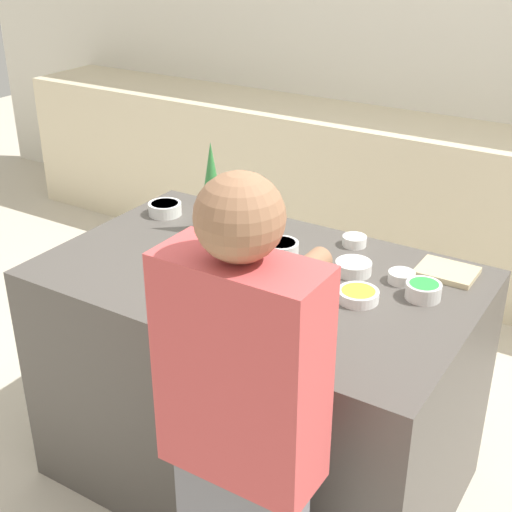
# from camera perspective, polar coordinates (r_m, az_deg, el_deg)

# --- Properties ---
(ground_plane) EXTENTS (12.00, 12.00, 0.00)m
(ground_plane) POSITION_cam_1_polar(r_m,az_deg,el_deg) (3.04, 0.11, -16.85)
(ground_plane) COLOR beige
(wall_back) EXTENTS (8.00, 0.05, 2.60)m
(wall_back) POSITION_cam_1_polar(r_m,az_deg,el_deg) (4.44, 16.75, 15.05)
(wall_back) COLOR white
(wall_back) RESTS_ON ground_plane
(back_cabinet_block) EXTENTS (6.00, 0.60, 0.95)m
(back_cabinet_block) POSITION_cam_1_polar(r_m,az_deg,el_deg) (4.36, 14.14, 3.80)
(back_cabinet_block) COLOR beige
(back_cabinet_block) RESTS_ON ground_plane
(kitchen_island) EXTENTS (1.51, 0.96, 0.92)m
(kitchen_island) POSITION_cam_1_polar(r_m,az_deg,el_deg) (2.75, 0.12, -9.81)
(kitchen_island) COLOR #514C47
(kitchen_island) RESTS_ON ground_plane
(baking_tray) EXTENTS (0.38, 0.28, 0.01)m
(baking_tray) POSITION_cam_1_polar(r_m,az_deg,el_deg) (2.42, -1.72, -2.27)
(baking_tray) COLOR #9E9EA8
(baking_tray) RESTS_ON kitchen_island
(gingerbread_house) EXTENTS (0.16, 0.15, 0.29)m
(gingerbread_house) POSITION_cam_1_polar(r_m,az_deg,el_deg) (2.36, -1.74, 0.21)
(gingerbread_house) COLOR #5B2D14
(gingerbread_house) RESTS_ON baking_tray
(decorative_tree) EXTENTS (0.12, 0.12, 0.36)m
(decorative_tree) POSITION_cam_1_polar(r_m,az_deg,el_deg) (2.76, -3.57, 5.48)
(decorative_tree) COLOR #33843D
(decorative_tree) RESTS_ON kitchen_island
(candy_bowl_far_left) EXTENTS (0.14, 0.14, 0.04)m
(candy_bowl_far_left) POSITION_cam_1_polar(r_m,az_deg,el_deg) (2.34, 8.16, -3.12)
(candy_bowl_far_left) COLOR white
(candy_bowl_far_left) RESTS_ON kitchen_island
(candy_bowl_near_tray_left) EXTENTS (0.14, 0.14, 0.05)m
(candy_bowl_near_tray_left) POSITION_cam_1_polar(r_m,az_deg,el_deg) (2.99, -7.30, 3.82)
(candy_bowl_near_tray_left) COLOR white
(candy_bowl_near_tray_left) RESTS_ON kitchen_island
(candy_bowl_near_tray_right) EXTENTS (0.09, 0.09, 0.04)m
(candy_bowl_near_tray_right) POSITION_cam_1_polar(r_m,az_deg,el_deg) (2.72, 7.88, 1.25)
(candy_bowl_near_tray_right) COLOR white
(candy_bowl_near_tray_right) RESTS_ON kitchen_island
(candy_bowl_behind_tray) EXTENTS (0.12, 0.12, 0.05)m
(candy_bowl_behind_tray) POSITION_cam_1_polar(r_m,az_deg,el_deg) (2.39, 13.25, -2.67)
(candy_bowl_behind_tray) COLOR silver
(candy_bowl_behind_tray) RESTS_ON kitchen_island
(candy_bowl_center_rear) EXTENTS (0.13, 0.13, 0.04)m
(candy_bowl_center_rear) POSITION_cam_1_polar(r_m,az_deg,el_deg) (2.51, 7.80, -0.88)
(candy_bowl_center_rear) COLOR white
(candy_bowl_center_rear) RESTS_ON kitchen_island
(candy_bowl_front_corner) EXTENTS (0.09, 0.09, 0.04)m
(candy_bowl_front_corner) POSITION_cam_1_polar(r_m,az_deg,el_deg) (2.48, 11.56, -1.61)
(candy_bowl_front_corner) COLOR silver
(candy_bowl_front_corner) RESTS_ON kitchen_island
(candy_bowl_far_right) EXTENTS (0.13, 0.13, 0.04)m
(candy_bowl_far_right) POSITION_cam_1_polar(r_m,az_deg,el_deg) (2.64, 2.02, 0.74)
(candy_bowl_far_right) COLOR silver
(candy_bowl_far_right) RESTS_ON kitchen_island
(cookbook) EXTENTS (0.20, 0.16, 0.02)m
(cookbook) POSITION_cam_1_polar(r_m,az_deg,el_deg) (2.57, 15.03, -1.22)
(cookbook) COLOR #CCB78C
(cookbook) RESTS_ON kitchen_island
(person) EXTENTS (0.41, 0.51, 1.57)m
(person) POSITION_cam_1_polar(r_m,az_deg,el_deg) (1.91, -1.05, -15.28)
(person) COLOR slate
(person) RESTS_ON ground_plane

